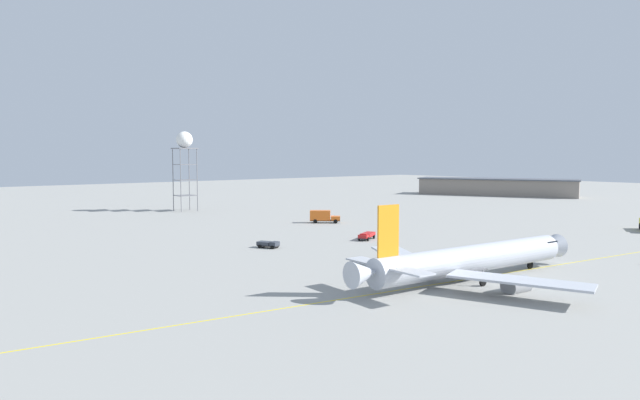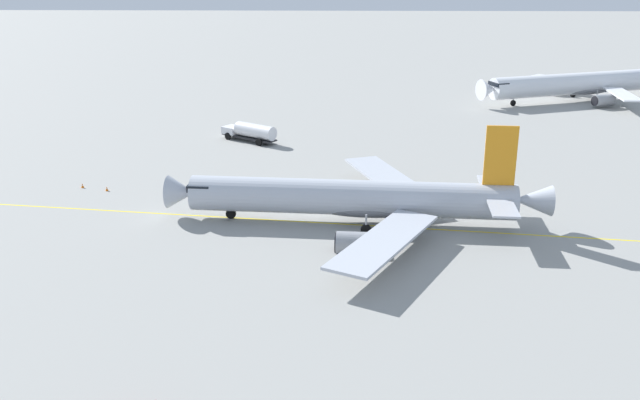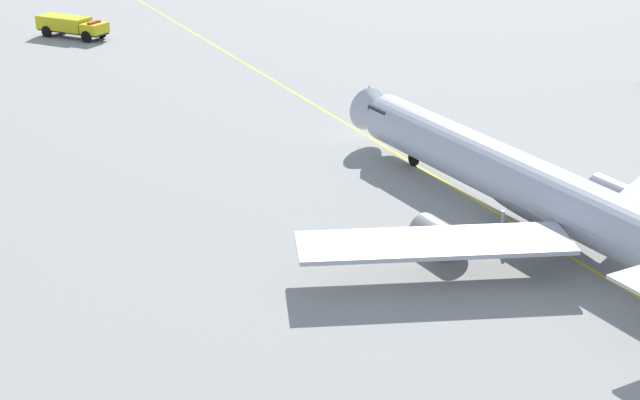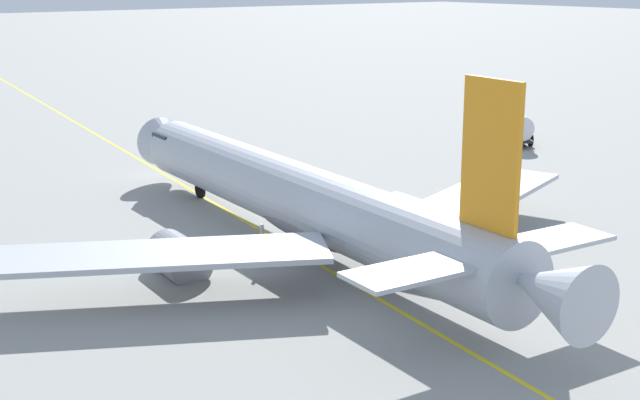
{
  "view_description": "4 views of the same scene",
  "coord_description": "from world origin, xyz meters",
  "px_view_note": "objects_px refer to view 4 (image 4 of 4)",
  "views": [
    {
      "loc": [
        39.83,
        -67.13,
        16.72
      ],
      "look_at": [
        -47.43,
        3.42,
        7.89
      ],
      "focal_mm": 31.81,
      "sensor_mm": 36.0,
      "label": 1
    },
    {
      "loc": [
        -75.1,
        -2.44,
        26.86
      ],
      "look_at": [
        -8.01,
        -0.71,
        3.3
      ],
      "focal_mm": 39.05,
      "sensor_mm": 36.0,
      "label": 2
    },
    {
      "loc": [
        -49.94,
        -46.18,
        25.81
      ],
      "look_at": [
        -19.53,
        0.1,
        3.36
      ],
      "focal_mm": 54.07,
      "sensor_mm": 36.0,
      "label": 3
    },
    {
      "loc": [
        -33.08,
        -42.85,
        14.95
      ],
      "look_at": [
        -4.43,
        -4.1,
        2.49
      ],
      "focal_mm": 49.53,
      "sensor_mm": 36.0,
      "label": 4
    }
  ],
  "objects_px": {
    "airliner_main": "(304,203)",
    "fuel_tanker_truck": "(510,123)",
    "safety_cone_near": "(199,143)",
    "safety_cone_mid": "(192,136)"
  },
  "relations": [
    {
      "from": "safety_cone_mid",
      "to": "safety_cone_near",
      "type": "bearing_deg",
      "value": -108.59
    },
    {
      "from": "fuel_tanker_truck",
      "to": "safety_cone_near",
      "type": "height_order",
      "value": "fuel_tanker_truck"
    },
    {
      "from": "safety_cone_near",
      "to": "safety_cone_mid",
      "type": "bearing_deg",
      "value": 71.41
    },
    {
      "from": "airliner_main",
      "to": "safety_cone_near",
      "type": "height_order",
      "value": "airliner_main"
    },
    {
      "from": "airliner_main",
      "to": "fuel_tanker_truck",
      "type": "distance_m",
      "value": 37.36
    },
    {
      "from": "safety_cone_near",
      "to": "safety_cone_mid",
      "type": "distance_m",
      "value": 3.55
    },
    {
      "from": "airliner_main",
      "to": "fuel_tanker_truck",
      "type": "xyz_separation_m",
      "value": [
        34.05,
        15.33,
        -1.06
      ]
    },
    {
      "from": "safety_cone_mid",
      "to": "airliner_main",
      "type": "bearing_deg",
      "value": -108.35
    },
    {
      "from": "safety_cone_near",
      "to": "airliner_main",
      "type": "bearing_deg",
      "value": -108.32
    },
    {
      "from": "airliner_main",
      "to": "fuel_tanker_truck",
      "type": "height_order",
      "value": "airliner_main"
    }
  ]
}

